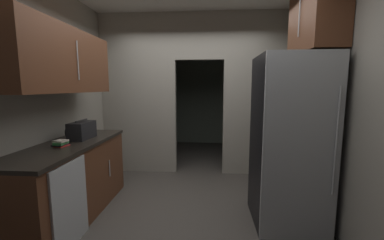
% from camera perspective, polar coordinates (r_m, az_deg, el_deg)
% --- Properties ---
extents(ground, '(20.00, 20.00, 0.00)m').
position_cam_1_polar(ground, '(3.23, -2.00, -20.98)').
color(ground, '#47423D').
extents(kitchen_partition, '(3.27, 0.12, 2.83)m').
position_cam_1_polar(kitchen_partition, '(4.31, -0.37, 7.12)').
color(kitchen_partition, '#9E998C').
rests_on(kitchen_partition, ground).
extents(adjoining_room_shell, '(3.27, 2.47, 2.83)m').
position_cam_1_polar(adjoining_room_shell, '(6.00, 1.21, 6.41)').
color(adjoining_room_shell, gray).
rests_on(adjoining_room_shell, ground).
extents(kitchen_flank_left, '(0.10, 3.98, 2.83)m').
position_cam_1_polar(kitchen_flank_left, '(3.05, -36.77, 3.62)').
color(kitchen_flank_left, '#9E998C').
rests_on(kitchen_flank_left, ground).
extents(kitchen_flank_right, '(0.10, 3.98, 2.83)m').
position_cam_1_polar(kitchen_flank_right, '(2.69, 35.01, 3.41)').
color(kitchen_flank_right, '#9E998C').
rests_on(kitchen_flank_right, ground).
extents(refrigerator, '(0.74, 0.79, 1.89)m').
position_cam_1_polar(refrigerator, '(2.91, 21.96, -4.80)').
color(refrigerator, black).
rests_on(refrigerator, ground).
extents(lower_cabinet_run, '(0.63, 1.83, 0.91)m').
position_cam_1_polar(lower_cabinet_run, '(3.27, -26.85, -12.74)').
color(lower_cabinet_run, brown).
rests_on(lower_cabinet_run, ground).
extents(dishwasher, '(0.02, 0.56, 0.85)m').
position_cam_1_polar(dishwasher, '(2.73, -26.86, -17.59)').
color(dishwasher, '#B7BABC').
rests_on(dishwasher, ground).
extents(upper_cabinet_counterside, '(0.36, 1.65, 0.71)m').
position_cam_1_polar(upper_cabinet_counterside, '(3.09, -28.45, 12.28)').
color(upper_cabinet_counterside, brown).
extents(upper_cabinet_fridgeside, '(0.36, 0.81, 0.88)m').
position_cam_1_polar(upper_cabinet_fridgeside, '(3.14, 27.52, 21.94)').
color(upper_cabinet_fridgeside, brown).
extents(boombox, '(0.21, 0.38, 0.24)m').
position_cam_1_polar(boombox, '(3.34, -24.68, -2.24)').
color(boombox, black).
rests_on(boombox, lower_cabinet_run).
extents(book_stack, '(0.15, 0.16, 0.07)m').
position_cam_1_polar(book_stack, '(3.02, -28.69, -4.86)').
color(book_stack, red).
rests_on(book_stack, lower_cabinet_run).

